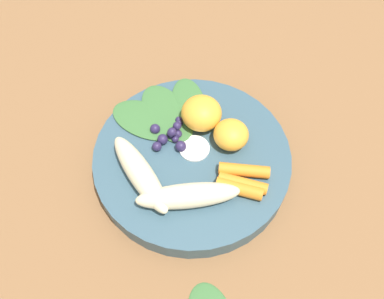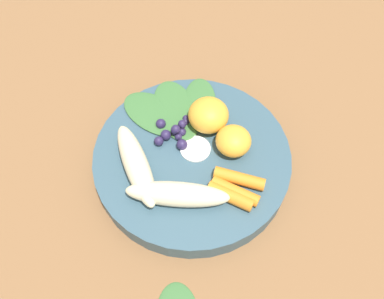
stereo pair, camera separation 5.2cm
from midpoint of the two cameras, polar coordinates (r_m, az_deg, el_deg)
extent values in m
plane|color=brown|center=(0.55, -2.67, -2.50)|extent=(2.40, 2.40, 0.00)
cylinder|color=#385666|center=(0.54, -2.74, -1.67)|extent=(0.27, 0.27, 0.03)
ellipsoid|color=beige|center=(0.48, -3.69, -7.00)|extent=(0.09, 0.13, 0.03)
ellipsoid|color=beige|center=(0.50, -10.50, -3.67)|extent=(0.09, 0.12, 0.03)
ellipsoid|color=#F4A833|center=(0.54, -1.36, 5.12)|extent=(0.06, 0.06, 0.04)
ellipsoid|color=#F4A833|center=(0.52, 2.90, 1.96)|extent=(0.05, 0.05, 0.04)
cylinder|color=orange|center=(0.49, 3.90, -5.98)|extent=(0.03, 0.06, 0.02)
cylinder|color=orange|center=(0.49, 4.45, -5.19)|extent=(0.02, 0.06, 0.02)
cylinder|color=orange|center=(0.50, 4.53, -3.63)|extent=(0.04, 0.07, 0.02)
sphere|color=#2D234C|center=(0.54, -4.85, 2.07)|extent=(0.01, 0.01, 0.01)
sphere|color=#2D234C|center=(0.53, -5.22, 1.30)|extent=(0.01, 0.01, 0.01)
sphere|color=#2D234C|center=(0.53, -6.95, 1.48)|extent=(0.01, 0.01, 0.01)
sphere|color=#2D234C|center=(0.54, -8.10, 2.77)|extent=(0.01, 0.01, 0.01)
sphere|color=#2D234C|center=(0.53, -4.95, 3.23)|extent=(0.01, 0.01, 0.01)
sphere|color=#2D234C|center=(0.54, -5.81, 2.24)|extent=(0.01, 0.01, 0.01)
sphere|color=#2D234C|center=(0.53, -5.83, 2.24)|extent=(0.01, 0.01, 0.01)
sphere|color=#2D234C|center=(0.52, -4.35, 0.45)|extent=(0.01, 0.01, 0.01)
sphere|color=#2D234C|center=(0.55, -4.61, 4.09)|extent=(0.01, 0.01, 0.01)
sphere|color=#2D234C|center=(0.53, -5.73, 2.33)|extent=(0.01, 0.01, 0.01)
sphere|color=#2D234C|center=(0.55, -4.56, 3.62)|extent=(0.01, 0.01, 0.01)
sphere|color=#2D234C|center=(0.53, -7.93, 0.23)|extent=(0.01, 0.01, 0.01)
sphere|color=#2D234C|center=(0.54, -5.76, 1.98)|extent=(0.01, 0.01, 0.01)
cylinder|color=white|center=(0.53, -2.43, -0.07)|extent=(0.04, 0.04, 0.00)
ellipsoid|color=#3D7038|center=(0.57, -3.09, 6.67)|extent=(0.10, 0.09, 0.01)
ellipsoid|color=#3D7038|center=(0.56, -6.30, 5.12)|extent=(0.12, 0.13, 0.01)
ellipsoid|color=#3D7038|center=(0.56, -9.28, 4.10)|extent=(0.06, 0.11, 0.01)
camera|label=1|loc=(0.03, -92.87, -4.53)|focal=36.65mm
camera|label=2|loc=(0.03, 87.13, 4.53)|focal=36.65mm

